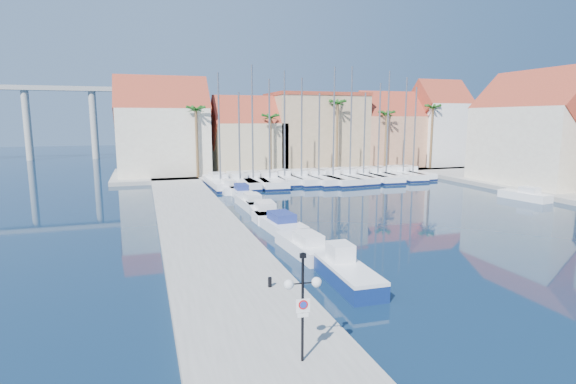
% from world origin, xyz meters
% --- Properties ---
extents(ground, '(260.00, 260.00, 0.00)m').
position_xyz_m(ground, '(0.00, 0.00, 0.00)').
color(ground, black).
rests_on(ground, ground).
extents(quay_west, '(6.00, 77.00, 0.50)m').
position_xyz_m(quay_west, '(-9.00, 13.50, 0.25)').
color(quay_west, gray).
rests_on(quay_west, ground).
extents(shore_north, '(54.00, 16.00, 0.50)m').
position_xyz_m(shore_north, '(10.00, 48.00, 0.25)').
color(shore_north, gray).
rests_on(shore_north, ground).
extents(lamp_post, '(1.23, 0.40, 3.62)m').
position_xyz_m(lamp_post, '(-8.22, -5.21, 2.88)').
color(lamp_post, black).
rests_on(lamp_post, quay_west).
extents(bollard, '(0.18, 0.18, 0.46)m').
position_xyz_m(bollard, '(-7.48, 1.31, 0.73)').
color(bollard, black).
rests_on(bollard, quay_west).
extents(fishing_boat, '(1.92, 5.35, 1.85)m').
position_xyz_m(fishing_boat, '(-3.33, 1.78, 0.62)').
color(fishing_boat, navy).
rests_on(fishing_boat, ground).
extents(motorboat_west_0, '(2.18, 5.82, 1.40)m').
position_xyz_m(motorboat_west_0, '(-3.58, 7.23, 0.51)').
color(motorboat_west_0, white).
rests_on(motorboat_west_0, ground).
extents(motorboat_west_1, '(2.60, 6.81, 1.40)m').
position_xyz_m(motorboat_west_1, '(-3.36, 13.56, 0.51)').
color(motorboat_west_1, white).
rests_on(motorboat_west_1, ground).
extents(motorboat_west_2, '(2.59, 6.72, 1.40)m').
position_xyz_m(motorboat_west_2, '(-3.32, 18.10, 0.51)').
color(motorboat_west_2, white).
rests_on(motorboat_west_2, ground).
extents(motorboat_west_3, '(1.97, 5.77, 1.40)m').
position_xyz_m(motorboat_west_3, '(-3.43, 22.25, 0.51)').
color(motorboat_west_3, white).
rests_on(motorboat_west_3, ground).
extents(motorboat_west_4, '(1.76, 5.48, 1.40)m').
position_xyz_m(motorboat_west_4, '(-3.10, 28.57, 0.51)').
color(motorboat_west_4, white).
rests_on(motorboat_west_4, ground).
extents(motorboat_west_5, '(2.14, 6.18, 1.40)m').
position_xyz_m(motorboat_west_5, '(-3.80, 32.19, 0.51)').
color(motorboat_west_5, white).
rests_on(motorboat_west_5, ground).
extents(motorboat_west_6, '(2.83, 6.91, 1.40)m').
position_xyz_m(motorboat_west_6, '(-3.63, 37.06, 0.51)').
color(motorboat_west_6, white).
rests_on(motorboat_west_6, ground).
extents(motorboat_east_1, '(2.44, 5.27, 1.40)m').
position_xyz_m(motorboat_east_1, '(24.01, 17.50, 0.51)').
color(motorboat_east_1, white).
rests_on(motorboat_east_1, ground).
extents(sailboat_0, '(3.01, 10.24, 13.40)m').
position_xyz_m(sailboat_0, '(-4.16, 35.70, 0.59)').
color(sailboat_0, white).
rests_on(sailboat_0, ground).
extents(sailboat_1, '(3.21, 10.71, 11.25)m').
position_xyz_m(sailboat_1, '(-1.78, 35.77, 0.56)').
color(sailboat_1, white).
rests_on(sailboat_1, ground).
extents(sailboat_2, '(3.27, 10.17, 14.47)m').
position_xyz_m(sailboat_2, '(-0.04, 36.01, 0.61)').
color(sailboat_2, white).
rests_on(sailboat_2, ground).
extents(sailboat_3, '(3.79, 11.21, 12.85)m').
position_xyz_m(sailboat_3, '(1.99, 35.66, 0.57)').
color(sailboat_3, white).
rests_on(sailboat_3, ground).
extents(sailboat_4, '(2.47, 9.24, 14.00)m').
position_xyz_m(sailboat_4, '(4.24, 36.76, 0.62)').
color(sailboat_4, white).
rests_on(sailboat_4, ground).
extents(sailboat_5, '(2.84, 9.61, 13.15)m').
position_xyz_m(sailboat_5, '(6.22, 36.02, 0.60)').
color(sailboat_5, white).
rests_on(sailboat_5, ground).
extents(sailboat_6, '(3.27, 10.82, 11.32)m').
position_xyz_m(sailboat_6, '(8.46, 35.80, 0.56)').
color(sailboat_6, white).
rests_on(sailboat_6, ground).
extents(sailboat_7, '(3.90, 11.59, 14.54)m').
position_xyz_m(sailboat_7, '(10.30, 35.56, 0.59)').
color(sailboat_7, white).
rests_on(sailboat_7, ground).
extents(sailboat_8, '(3.59, 11.49, 14.67)m').
position_xyz_m(sailboat_8, '(12.82, 35.80, 0.59)').
color(sailboat_8, white).
rests_on(sailboat_8, ground).
extents(sailboat_9, '(2.85, 9.52, 11.48)m').
position_xyz_m(sailboat_9, '(14.91, 35.88, 0.58)').
color(sailboat_9, white).
rests_on(sailboat_9, ground).
extents(sailboat_10, '(3.65, 11.43, 12.72)m').
position_xyz_m(sailboat_10, '(17.06, 35.91, 0.57)').
color(sailboat_10, white).
rests_on(sailboat_10, ground).
extents(sailboat_11, '(2.56, 8.49, 14.35)m').
position_xyz_m(sailboat_11, '(18.64, 36.37, 0.65)').
color(sailboat_11, white).
rests_on(sailboat_11, ground).
extents(sailboat_12, '(3.43, 10.38, 13.59)m').
position_xyz_m(sailboat_12, '(21.16, 36.15, 0.60)').
color(sailboat_12, white).
rests_on(sailboat_12, ground).
extents(sailboat_13, '(2.43, 9.00, 12.36)m').
position_xyz_m(sailboat_13, '(22.75, 36.21, 0.60)').
color(sailboat_13, white).
rests_on(sailboat_13, ground).
extents(building_0, '(12.30, 9.00, 13.50)m').
position_xyz_m(building_0, '(-10.00, 47.00, 6.52)').
color(building_0, beige).
rests_on(building_0, shore_north).
extents(building_1, '(10.30, 8.00, 11.00)m').
position_xyz_m(building_1, '(2.00, 47.00, 5.30)').
color(building_1, tan).
rests_on(building_1, shore_north).
extents(building_2, '(14.20, 10.20, 11.50)m').
position_xyz_m(building_2, '(13.00, 48.00, 6.26)').
color(building_2, tan).
rests_on(building_2, shore_north).
extents(building_3, '(10.30, 8.00, 12.00)m').
position_xyz_m(building_3, '(25.00, 47.00, 5.86)').
color(building_3, tan).
rests_on(building_3, shore_north).
extents(building_4, '(8.30, 8.00, 14.00)m').
position_xyz_m(building_4, '(34.00, 46.00, 6.97)').
color(building_4, white).
rests_on(building_4, shore_north).
extents(building_6, '(9.00, 14.30, 13.50)m').
position_xyz_m(building_6, '(32.00, 24.00, 6.52)').
color(building_6, beige).
rests_on(building_6, shore_east).
extents(palm_0, '(2.60, 2.60, 10.15)m').
position_xyz_m(palm_0, '(-6.00, 42.00, 9.08)').
color(palm_0, brown).
rests_on(palm_0, shore_north).
extents(palm_1, '(2.60, 2.60, 9.15)m').
position_xyz_m(palm_1, '(4.00, 42.00, 8.14)').
color(palm_1, brown).
rests_on(palm_1, shore_north).
extents(palm_2, '(2.60, 2.60, 11.15)m').
position_xyz_m(palm_2, '(14.00, 42.00, 10.02)').
color(palm_2, brown).
rests_on(palm_2, shore_north).
extents(palm_3, '(2.60, 2.60, 9.65)m').
position_xyz_m(palm_3, '(22.00, 42.00, 8.61)').
color(palm_3, brown).
rests_on(palm_3, shore_north).
extents(palm_4, '(2.60, 2.60, 10.65)m').
position_xyz_m(palm_4, '(30.00, 42.00, 9.55)').
color(palm_4, brown).
rests_on(palm_4, shore_north).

